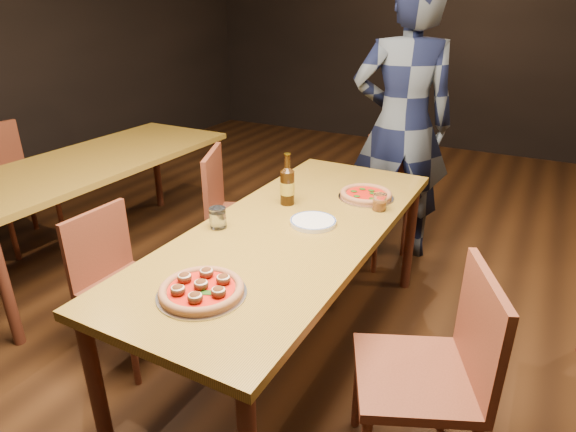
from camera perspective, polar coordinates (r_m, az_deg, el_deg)
The scene contains 15 objects.
ground at distance 2.68m, azimuth 0.53°, elevation -15.88°, with size 9.00×9.00×0.00m, color black.
table_main at distance 2.30m, azimuth 0.59°, elevation -2.78°, with size 0.80×2.00×0.75m.
table_left at distance 3.55m, azimuth -22.05°, elevation 5.22°, with size 0.80×2.00×0.75m.
chair_main_nw at distance 2.56m, azimuth -18.37°, elevation -7.97°, with size 0.38×0.38×0.82m, color #5E2918, non-canonical shape.
chair_main_sw at distance 3.07m, azimuth -4.89°, elevation -0.10°, with size 0.44×0.44×0.93m, color #5E2918, non-canonical shape.
chair_main_e at distance 1.92m, azimuth 14.86°, elevation -17.71°, with size 0.43×0.43×0.92m, color #5E2918, non-canonical shape.
chair_end at distance 3.45m, azimuth 10.00°, elevation 1.92°, with size 0.41×0.41×0.88m, color #5E2918, non-canonical shape.
chair_nbr_left at distance 4.10m, azimuth -29.66°, elevation 3.11°, with size 0.44×0.44×0.95m, color #5E2918, non-canonical shape.
pizza_meatball at distance 1.77m, azimuth -10.22°, elevation -8.53°, with size 0.33×0.33×0.06m.
pizza_margherita at distance 2.62m, azimuth 9.23°, elevation 2.52°, with size 0.30×0.30×0.04m.
plate_stack at distance 2.29m, azimuth 2.99°, elevation -0.70°, with size 0.22×0.22×0.02m, color white.
beer_bottle at distance 2.48m, azimuth -0.08°, elevation 3.50°, with size 0.08×0.08×0.27m.
water_glass at distance 2.26m, azimuth -8.32°, elevation -0.21°, with size 0.08×0.08×0.10m, color white.
amber_glass at distance 2.47m, azimuth 10.80°, elevation 1.63°, with size 0.07×0.07×0.09m, color #A25212.
diner at distance 3.41m, azimuth 13.36°, elevation 10.35°, with size 0.69×0.45×1.90m, color black.
Camera 1 is at (0.96, -1.82, 1.71)m, focal length 30.00 mm.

